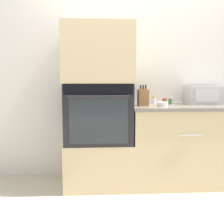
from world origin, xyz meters
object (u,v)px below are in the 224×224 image
Objects in this scene: microwave at (204,95)px; bowl at (162,104)px; knife_block at (143,97)px; condiment_jar_mid at (165,101)px; wall_oven at (98,112)px; condiment_jar_back at (170,101)px; condiment_jar_near at (154,100)px; condiment_jar_far at (146,100)px.

microwave is 3.50× the size of bowl.
knife_block reaches higher than microwave.
microwave is at bearing 6.53° from condiment_jar_mid.
wall_oven reaches higher than condiment_jar_back.
wall_oven is 0.76m from condiment_jar_mid.
condiment_jar_mid is at bearing -148.64° from condiment_jar_back.
bowl is 0.31m from condiment_jar_near.
microwave is at bearing 6.97° from wall_oven.
bowl is 1.43× the size of condiment_jar_back.
microwave is at bearing 11.54° from knife_block.
knife_block is 0.30m from condiment_jar_near.
condiment_jar_back is at bearing -178.99° from microwave.
condiment_jar_back reaches higher than bowl.
bowl is at bearing -85.01° from condiment_jar_near.
knife_block is at bearing -108.05° from condiment_jar_far.
condiment_jar_mid is (0.26, 0.10, -0.05)m from knife_block.
condiment_jar_mid is at bearing 68.11° from bowl.
bowl is at bearing -5.94° from wall_oven.
condiment_jar_near is at bearing 19.89° from condiment_jar_far.
knife_block is 3.07× the size of condiment_jar_mid.
condiment_jar_far is at bearing 71.95° from knife_block.
condiment_jar_back is at bearing -11.71° from condiment_jar_far.
wall_oven reaches higher than microwave.
bowl is 1.64× the size of condiment_jar_mid.
condiment_jar_back is at bearing 55.85° from bowl.
wall_oven is 8.57× the size of condiment_jar_near.
knife_block is at bearing -168.46° from microwave.
condiment_jar_mid is (-0.48, -0.05, -0.07)m from microwave.
bowl is (0.68, -0.07, 0.09)m from wall_oven.
wall_oven is at bearing 179.81° from knife_block.
condiment_jar_mid is 0.22m from condiment_jar_far.
knife_block reaches higher than condiment_jar_back.
microwave is at bearing 1.01° from condiment_jar_back.
condiment_jar_far is at bearing -160.11° from condiment_jar_near.
wall_oven is 9.64× the size of condiment_jar_mid.
microwave reaches higher than condiment_jar_near.
condiment_jar_back is (0.14, 0.21, 0.02)m from bowl.
bowl is 1.46× the size of condiment_jar_near.
wall_oven is 1.24m from microwave.
condiment_jar_near is at bearing 171.27° from microwave.
microwave reaches higher than condiment_jar_far.
microwave is (1.22, 0.15, 0.17)m from wall_oven.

